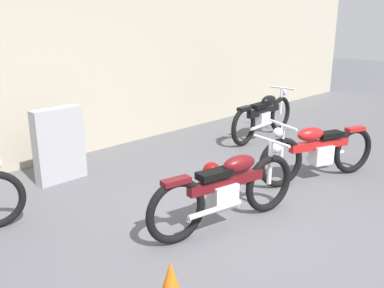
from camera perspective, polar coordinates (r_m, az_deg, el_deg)
The scene contains 7 objects.
ground_plane at distance 4.84m, azimuth 8.09°, elevation -11.08°, with size 40.00×40.00×0.00m, color #56565B.
building_wall at distance 7.25m, azimuth -16.56°, elevation 10.12°, with size 18.00×0.30×2.97m, color #B2A893.
stone_marker at distance 6.18m, azimuth -17.78°, elevation -0.13°, with size 0.72×0.20×1.07m, color #9E9EA3.
helmet at distance 6.04m, azimuth 2.71°, elevation -3.72°, with size 0.26×0.26×0.26m, color maroon.
motorcycle_red at distance 6.20m, azimuth 16.88°, elevation -0.92°, with size 1.93×0.90×0.91m.
motorcycle_maroon at distance 4.65m, azimuth 4.91°, elevation -6.20°, with size 2.01×0.63×0.91m.
motorcycle_black at distance 8.18m, azimuth 9.82°, elevation 3.87°, with size 2.06×0.57×0.92m.
Camera 1 is at (-3.47, -2.51, 2.26)m, focal length 38.85 mm.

